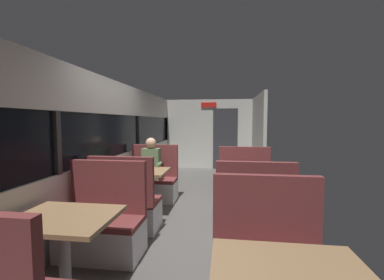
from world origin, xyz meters
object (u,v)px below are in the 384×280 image
at_px(bench_near_window_facing_entry, 103,227).
at_px(dining_table_mid_window, 141,176).
at_px(bench_front_aisle_facing_entry, 268,269).
at_px(bench_rear_aisle_facing_end, 253,219).
at_px(coffee_cup_primary, 237,173).
at_px(dining_table_near_window, 64,227).
at_px(dining_table_rear_aisle, 248,182).
at_px(bench_mid_window_facing_end, 125,208).
at_px(seated_passenger, 152,174).
at_px(bench_rear_aisle_facing_entry, 245,190).
at_px(bench_mid_window_facing_entry, 153,184).

height_order(bench_near_window_facing_entry, dining_table_mid_window, bench_near_window_facing_entry).
height_order(bench_front_aisle_facing_entry, bench_rear_aisle_facing_end, same).
bearing_deg(coffee_cup_primary, dining_table_near_window, -131.75).
bearing_deg(dining_table_rear_aisle, bench_rear_aisle_facing_end, -90.00).
bearing_deg(bench_rear_aisle_facing_end, bench_mid_window_facing_end, 173.62).
xyz_separation_m(bench_mid_window_facing_end, seated_passenger, (0.00, 1.33, 0.21)).
relative_size(bench_near_window_facing_entry, bench_rear_aisle_facing_end, 1.00).
bearing_deg(coffee_cup_primary, bench_mid_window_facing_end, -164.95).
bearing_deg(dining_table_mid_window, bench_mid_window_facing_end, -90.00).
bearing_deg(bench_front_aisle_facing_entry, dining_table_rear_aisle, 90.00).
distance_m(dining_table_mid_window, bench_front_aisle_facing_entry, 2.68).
xyz_separation_m(bench_front_aisle_facing_entry, bench_rear_aisle_facing_entry, (0.00, 2.47, 0.00)).
height_order(bench_mid_window_facing_end, bench_rear_aisle_facing_entry, same).
xyz_separation_m(dining_table_mid_window, bench_rear_aisle_facing_entry, (1.79, 0.50, -0.31)).
xyz_separation_m(dining_table_rear_aisle, bench_rear_aisle_facing_end, (0.00, -0.70, -0.31)).
bearing_deg(bench_rear_aisle_facing_entry, dining_table_rear_aisle, -90.00).
bearing_deg(bench_near_window_facing_entry, dining_table_rear_aisle, 33.26).
xyz_separation_m(bench_rear_aisle_facing_end, seated_passenger, (-1.79, 1.53, 0.21)).
relative_size(dining_table_mid_window, bench_mid_window_facing_end, 0.82).
xyz_separation_m(bench_rear_aisle_facing_entry, coffee_cup_primary, (-0.18, -0.77, 0.46)).
xyz_separation_m(bench_mid_window_facing_entry, dining_table_rear_aisle, (1.79, -0.90, 0.31)).
bearing_deg(dining_table_rear_aisle, bench_mid_window_facing_end, -164.41).
bearing_deg(bench_mid_window_facing_entry, seated_passenger, -90.00).
relative_size(bench_mid_window_facing_end, coffee_cup_primary, 12.22).
distance_m(bench_near_window_facing_entry, bench_rear_aisle_facing_entry, 2.59).
distance_m(bench_mid_window_facing_entry, seated_passenger, 0.22).
xyz_separation_m(bench_mid_window_facing_end, bench_front_aisle_facing_entry, (1.79, -1.27, 0.00)).
height_order(dining_table_mid_window, bench_mid_window_facing_entry, bench_mid_window_facing_entry).
bearing_deg(bench_front_aisle_facing_entry, bench_rear_aisle_facing_entry, 90.00).
height_order(bench_front_aisle_facing_entry, coffee_cup_primary, bench_front_aisle_facing_entry).
relative_size(bench_mid_window_facing_end, seated_passenger, 0.87).
distance_m(bench_mid_window_facing_entry, coffee_cup_primary, 1.93).
bearing_deg(bench_rear_aisle_facing_entry, seated_passenger, 175.92).
xyz_separation_m(bench_rear_aisle_facing_end, coffee_cup_primary, (-0.18, 0.63, 0.46)).
xyz_separation_m(bench_front_aisle_facing_entry, seated_passenger, (-1.79, 2.60, 0.21)).
height_order(bench_mid_window_facing_entry, dining_table_rear_aisle, bench_mid_window_facing_entry).
bearing_deg(coffee_cup_primary, bench_rear_aisle_facing_entry, 77.00).
distance_m(bench_rear_aisle_facing_entry, coffee_cup_primary, 0.91).
distance_m(bench_mid_window_facing_end, bench_rear_aisle_facing_entry, 2.15).
height_order(dining_table_rear_aisle, bench_rear_aisle_facing_entry, bench_rear_aisle_facing_entry).
bearing_deg(bench_rear_aisle_facing_entry, bench_rear_aisle_facing_end, -90.00).
relative_size(dining_table_near_window, seated_passenger, 0.71).
relative_size(bench_near_window_facing_entry, bench_mid_window_facing_end, 1.00).
height_order(dining_table_near_window, seated_passenger, seated_passenger).
bearing_deg(bench_mid_window_facing_end, bench_rear_aisle_facing_entry, 33.81).
bearing_deg(coffee_cup_primary, seated_passenger, 151.04).
distance_m(bench_front_aisle_facing_entry, bench_rear_aisle_facing_end, 1.07).
bearing_deg(dining_table_near_window, bench_rear_aisle_facing_end, 33.26).
height_order(dining_table_mid_window, bench_rear_aisle_facing_end, bench_rear_aisle_facing_end).
bearing_deg(seated_passenger, bench_mid_window_facing_entry, 90.00).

